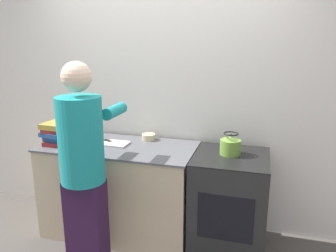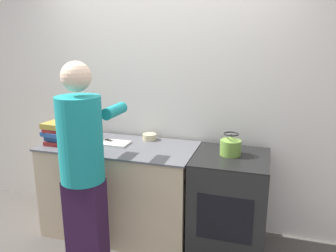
{
  "view_description": "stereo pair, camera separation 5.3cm",
  "coord_description": "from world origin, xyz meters",
  "px_view_note": "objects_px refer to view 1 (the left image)",
  "views": [
    {
      "loc": [
        0.92,
        -2.34,
        1.83
      ],
      "look_at": [
        0.19,
        0.24,
        1.14
      ],
      "focal_mm": 35.0,
      "sensor_mm": 36.0,
      "label": 1
    },
    {
      "loc": [
        0.97,
        -2.32,
        1.83
      ],
      "look_at": [
        0.19,
        0.24,
        1.14
      ],
      "focal_mm": 35.0,
      "sensor_mm": 36.0,
      "label": 2
    }
  ],
  "objects_px": {
    "knife": "(113,142)",
    "bowl_prep": "(149,137)",
    "oven": "(229,204)",
    "kettle": "(230,145)",
    "person": "(83,164)",
    "canister_jar": "(89,131)",
    "cutting_board": "(112,143)"
  },
  "relations": [
    {
      "from": "oven",
      "to": "canister_jar",
      "type": "relative_size",
      "value": 4.95
    },
    {
      "from": "knife",
      "to": "canister_jar",
      "type": "height_order",
      "value": "canister_jar"
    },
    {
      "from": "person",
      "to": "knife",
      "type": "bearing_deg",
      "value": 93.89
    },
    {
      "from": "oven",
      "to": "knife",
      "type": "xyz_separation_m",
      "value": [
        -1.11,
        0.03,
        0.46
      ]
    },
    {
      "from": "oven",
      "to": "kettle",
      "type": "height_order",
      "value": "kettle"
    },
    {
      "from": "oven",
      "to": "knife",
      "type": "relative_size",
      "value": 3.75
    },
    {
      "from": "knife",
      "to": "kettle",
      "type": "distance_m",
      "value": 1.09
    },
    {
      "from": "bowl_prep",
      "to": "canister_jar",
      "type": "distance_m",
      "value": 0.58
    },
    {
      "from": "bowl_prep",
      "to": "canister_jar",
      "type": "height_order",
      "value": "canister_jar"
    },
    {
      "from": "knife",
      "to": "canister_jar",
      "type": "xyz_separation_m",
      "value": [
        -0.28,
        0.07,
        0.07
      ]
    },
    {
      "from": "oven",
      "to": "kettle",
      "type": "xyz_separation_m",
      "value": [
        -0.02,
        0.03,
        0.53
      ]
    },
    {
      "from": "bowl_prep",
      "to": "oven",
      "type": "bearing_deg",
      "value": -17.59
    },
    {
      "from": "kettle",
      "to": "bowl_prep",
      "type": "bearing_deg",
      "value": 164.08
    },
    {
      "from": "knife",
      "to": "bowl_prep",
      "type": "height_order",
      "value": "bowl_prep"
    },
    {
      "from": "cutting_board",
      "to": "knife",
      "type": "xyz_separation_m",
      "value": [
        0.01,
        0.0,
        0.01
      ]
    },
    {
      "from": "oven",
      "to": "bowl_prep",
      "type": "relative_size",
      "value": 6.65
    },
    {
      "from": "kettle",
      "to": "knife",
      "type": "bearing_deg",
      "value": 179.85
    },
    {
      "from": "oven",
      "to": "person",
      "type": "relative_size",
      "value": 0.53
    },
    {
      "from": "person",
      "to": "knife",
      "type": "distance_m",
      "value": 0.61
    },
    {
      "from": "kettle",
      "to": "person",
      "type": "bearing_deg",
      "value": -149.9
    },
    {
      "from": "knife",
      "to": "canister_jar",
      "type": "bearing_deg",
      "value": -167.94
    },
    {
      "from": "kettle",
      "to": "oven",
      "type": "bearing_deg",
      "value": -63.12
    },
    {
      "from": "kettle",
      "to": "canister_jar",
      "type": "xyz_separation_m",
      "value": [
        -1.37,
        0.07,
        0.0
      ]
    },
    {
      "from": "knife",
      "to": "bowl_prep",
      "type": "bearing_deg",
      "value": 64.95
    },
    {
      "from": "knife",
      "to": "oven",
      "type": "bearing_deg",
      "value": 23.39
    },
    {
      "from": "person",
      "to": "canister_jar",
      "type": "distance_m",
      "value": 0.75
    },
    {
      "from": "cutting_board",
      "to": "oven",
      "type": "bearing_deg",
      "value": -1.55
    },
    {
      "from": "canister_jar",
      "to": "kettle",
      "type": "bearing_deg",
      "value": -2.84
    },
    {
      "from": "cutting_board",
      "to": "kettle",
      "type": "distance_m",
      "value": 1.11
    },
    {
      "from": "oven",
      "to": "person",
      "type": "xyz_separation_m",
      "value": [
        -1.07,
        -0.58,
        0.48
      ]
    },
    {
      "from": "person",
      "to": "cutting_board",
      "type": "bearing_deg",
      "value": 94.88
    },
    {
      "from": "person",
      "to": "canister_jar",
      "type": "relative_size",
      "value": 9.41
    }
  ]
}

